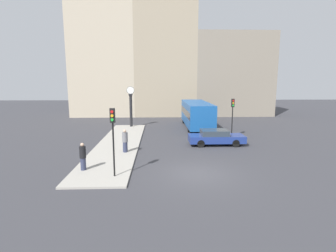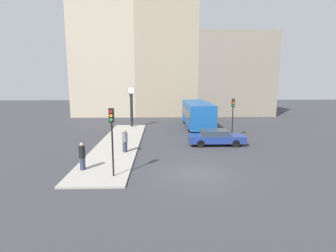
{
  "view_description": "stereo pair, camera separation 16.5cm",
  "coord_description": "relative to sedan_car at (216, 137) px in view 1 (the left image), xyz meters",
  "views": [
    {
      "loc": [
        -2.24,
        -14.22,
        5.2
      ],
      "look_at": [
        -1.45,
        6.93,
        1.58
      ],
      "focal_mm": 28.0,
      "sensor_mm": 36.0,
      "label": 1
    },
    {
      "loc": [
        -2.07,
        -14.22,
        5.2
      ],
      "look_at": [
        -1.45,
        6.93,
        1.58
      ],
      "focal_mm": 28.0,
      "sensor_mm": 36.0,
      "label": 2
    }
  ],
  "objects": [
    {
      "name": "ground_plane",
      "position": [
        -2.5,
        -6.76,
        -0.65
      ],
      "size": [
        120.0,
        120.0,
        0.0
      ],
      "primitive_type": "plane",
      "color": "#38383D"
    },
    {
      "name": "sidewalk_corner",
      "position": [
        -8.04,
        0.44,
        -0.6
      ],
      "size": [
        3.42,
        18.39,
        0.11
      ],
      "primitive_type": "cube",
      "color": "#A39E93",
      "rests_on": "ground_plane"
    },
    {
      "name": "building_row",
      "position": [
        -3.65,
        19.48,
        7.65
      ],
      "size": [
        30.16,
        5.0,
        19.46
      ],
      "color": "#B7A88E",
      "rests_on": "ground_plane"
    },
    {
      "name": "sedan_car",
      "position": [
        0.0,
        0.0,
        0.0
      ],
      "size": [
        4.54,
        1.75,
        1.27
      ],
      "color": "navy",
      "rests_on": "ground_plane"
    },
    {
      "name": "bus_distant",
      "position": [
        -0.38,
        8.51,
        0.98
      ],
      "size": [
        2.62,
        9.46,
        2.86
      ],
      "color": "#195199",
      "rests_on": "ground_plane"
    },
    {
      "name": "traffic_light_near",
      "position": [
        -7.14,
        -7.28,
        2.11
      ],
      "size": [
        0.26,
        0.24,
        3.71
      ],
      "color": "black",
      "rests_on": "sidewalk_corner"
    },
    {
      "name": "traffic_light_far",
      "position": [
        2.04,
        2.54,
        1.96
      ],
      "size": [
        0.26,
        0.24,
        3.65
      ],
      "color": "black",
      "rests_on": "ground_plane"
    },
    {
      "name": "street_clock",
      "position": [
        -7.84,
        8.73,
        1.7
      ],
      "size": [
        0.85,
        0.4,
        4.54
      ],
      "color": "black",
      "rests_on": "sidewalk_corner"
    },
    {
      "name": "pedestrian_black_jacket",
      "position": [
        -9.12,
        -6.19,
        0.25
      ],
      "size": [
        0.37,
        0.37,
        1.61
      ],
      "color": "#2D334C",
      "rests_on": "sidewalk_corner"
    },
    {
      "name": "pedestrian_grey_jacket",
      "position": [
        -7.16,
        -2.34,
        0.28
      ],
      "size": [
        0.4,
        0.4,
        1.67
      ],
      "color": "#2D334C",
      "rests_on": "sidewalk_corner"
    }
  ]
}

